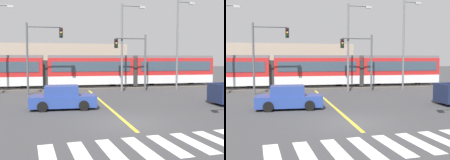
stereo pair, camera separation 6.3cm
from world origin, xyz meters
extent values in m
plane|color=#3D3D3F|center=(0.00, 0.00, 0.00)|extent=(200.00, 200.00, 0.00)
cube|color=#56514C|center=(0.00, 16.80, 0.09)|extent=(120.00, 4.00, 0.18)
cube|color=#939399|center=(0.00, 16.08, 0.23)|extent=(120.00, 0.08, 0.10)
cube|color=#939399|center=(0.00, 17.52, 0.23)|extent=(120.00, 0.08, 0.10)
cylinder|color=black|center=(-6.60, 16.80, 0.53)|extent=(0.70, 0.20, 0.70)
cube|color=silver|center=(0.43, 16.80, 0.98)|extent=(9.00, 2.60, 0.90)
cube|color=red|center=(0.43, 16.80, 2.38)|extent=(9.00, 2.60, 1.90)
cube|color=#384756|center=(0.43, 15.48, 2.43)|extent=(8.28, 0.04, 1.04)
cube|color=slate|center=(0.43, 16.80, 3.47)|extent=(9.00, 2.39, 0.28)
cylinder|color=black|center=(2.90, 16.80, 0.53)|extent=(0.70, 0.20, 0.70)
cylinder|color=black|center=(-2.05, 16.80, 0.53)|extent=(0.70, 0.20, 0.70)
cube|color=silver|center=(9.93, 16.80, 0.98)|extent=(9.00, 2.60, 0.90)
cube|color=red|center=(9.93, 16.80, 2.38)|extent=(9.00, 2.60, 1.90)
cube|color=#384756|center=(9.93, 15.48, 2.43)|extent=(8.28, 0.04, 1.04)
cube|color=slate|center=(9.93, 16.80, 3.47)|extent=(9.00, 2.39, 0.28)
cylinder|color=black|center=(12.40, 16.80, 0.53)|extent=(0.70, 0.20, 0.70)
cylinder|color=black|center=(7.45, 16.80, 0.53)|extent=(0.70, 0.20, 0.70)
cube|color=#2D2D2D|center=(-4.32, 16.80, 1.68)|extent=(0.50, 2.34, 2.80)
cube|color=#2D2D2D|center=(5.18, 16.80, 1.68)|extent=(0.50, 2.34, 2.80)
cube|color=silver|center=(-3.84, -4.29, 0.00)|extent=(0.79, 2.84, 0.01)
cube|color=silver|center=(-2.74, -4.20, 0.00)|extent=(0.79, 2.84, 0.01)
cube|color=silver|center=(-1.64, -4.11, 0.00)|extent=(0.79, 2.84, 0.01)
cube|color=silver|center=(-0.55, -4.01, 0.00)|extent=(0.79, 2.84, 0.01)
cube|color=silver|center=(0.55, -3.92, 0.00)|extent=(0.79, 2.84, 0.01)
cube|color=silver|center=(1.64, -3.83, 0.00)|extent=(0.79, 2.84, 0.01)
cube|color=silver|center=(2.74, -3.74, 0.00)|extent=(0.79, 2.84, 0.01)
cube|color=gold|center=(0.00, 6.42, 0.00)|extent=(0.20, 16.77, 0.01)
cube|color=#284293|center=(-2.97, 4.64, 0.52)|extent=(4.25, 1.83, 0.72)
cube|color=#284293|center=(-3.07, 4.64, 1.20)|extent=(2.14, 1.58, 0.64)
cube|color=#384756|center=(-2.07, 4.61, 1.20)|extent=(0.14, 1.43, 0.52)
cube|color=#384756|center=(-3.05, 5.42, 1.20)|extent=(1.79, 0.09, 0.48)
cylinder|color=black|center=(-1.69, 5.45, 0.32)|extent=(0.65, 0.24, 0.64)
cylinder|color=black|center=(-1.74, 3.75, 0.32)|extent=(0.65, 0.24, 0.64)
cylinder|color=black|center=(-4.20, 5.53, 0.32)|extent=(0.65, 0.24, 0.64)
cylinder|color=black|center=(-4.26, 3.83, 0.32)|extent=(0.65, 0.24, 0.64)
cube|color=#192347|center=(7.43, 3.95, 1.32)|extent=(0.18, 1.96, 0.36)
cylinder|color=black|center=(8.54, 4.90, 0.40)|extent=(0.81, 0.31, 0.80)
cylinder|color=#515459|center=(5.49, 13.26, 2.82)|extent=(0.18, 0.18, 5.63)
cylinder|color=#515459|center=(3.99, 13.26, 5.23)|extent=(3.00, 0.12, 0.12)
cube|color=black|center=(2.49, 13.26, 4.73)|extent=(0.32, 0.28, 0.90)
sphere|color=#360605|center=(2.49, 13.11, 5.00)|extent=(0.18, 0.18, 0.18)
sphere|color=#F7AA26|center=(2.49, 13.11, 4.73)|extent=(0.18, 0.18, 0.18)
sphere|color=black|center=(2.49, 13.11, 4.46)|extent=(0.18, 0.18, 0.18)
cylinder|color=#515459|center=(-5.79, 12.62, 3.22)|extent=(0.18, 0.18, 6.44)
cylinder|color=#515459|center=(-4.29, 12.62, 6.10)|extent=(3.00, 0.12, 0.12)
cube|color=black|center=(-2.79, 12.62, 5.60)|extent=(0.32, 0.28, 0.90)
sphere|color=#360605|center=(-2.79, 12.47, 5.87)|extent=(0.18, 0.18, 0.18)
sphere|color=#F7AA26|center=(-2.79, 12.47, 5.60)|extent=(0.18, 0.18, 0.18)
sphere|color=black|center=(-2.79, 12.47, 5.33)|extent=(0.18, 0.18, 0.18)
cylinder|color=slate|center=(-8.02, 13.49, 8.03)|extent=(1.63, 0.12, 0.12)
cube|color=#B2B2B7|center=(-7.21, 13.49, 7.93)|extent=(0.56, 0.28, 0.20)
cylinder|color=slate|center=(3.13, 13.46, 4.31)|extent=(0.20, 0.20, 8.63)
cylinder|color=slate|center=(4.17, 13.46, 8.43)|extent=(2.07, 0.12, 0.12)
cube|color=#B2B2B7|center=(5.20, 13.46, 8.33)|extent=(0.56, 0.28, 0.20)
cylinder|color=slate|center=(9.35, 14.20, 4.70)|extent=(0.20, 0.20, 9.39)
cylinder|color=slate|center=(10.13, 14.20, 9.19)|extent=(1.55, 0.12, 0.12)
cube|color=#B2B2B7|center=(10.90, 14.20, 9.09)|extent=(0.56, 0.28, 0.20)
cube|color=tan|center=(-4.77, 27.27, 2.64)|extent=(22.72, 6.00, 5.29)
camera|label=1|loc=(-3.64, -13.53, 3.22)|focal=45.00mm
camera|label=2|loc=(-3.58, -13.55, 3.22)|focal=45.00mm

